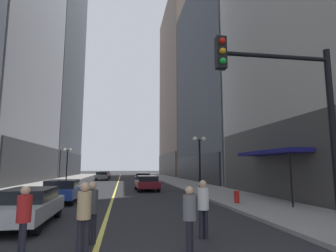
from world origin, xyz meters
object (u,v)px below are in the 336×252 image
(car_silver, at_px, (27,205))
(car_maroon, at_px, (147,183))
(car_grey, at_px, (102,175))
(pedestrian_in_tan_trench, at_px, (84,212))
(pedestrian_in_red_jacket, at_px, (24,215))
(pedestrian_in_grey_suit, at_px, (190,214))
(traffic_light_near_right, at_px, (297,108))
(car_navy, at_px, (142,178))
(car_red, at_px, (105,174))
(street_lamp_right_mid, at_px, (200,152))
(car_blue, at_px, (62,190))
(pedestrian_in_white_shirt, at_px, (203,204))
(street_lamp_left_far, at_px, (67,158))
(pedestrian_with_orange_bag, at_px, (92,207))
(fire_hydrant_right, at_px, (237,198))

(car_silver, bearing_deg, car_maroon, 68.37)
(car_grey, relative_size, pedestrian_in_tan_trench, 2.57)
(pedestrian_in_red_jacket, bearing_deg, pedestrian_in_grey_suit, -4.42)
(pedestrian_in_red_jacket, relative_size, pedestrian_in_tan_trench, 0.95)
(car_grey, height_order, pedestrian_in_red_jacket, pedestrian_in_red_jacket)
(pedestrian_in_grey_suit, distance_m, traffic_light_near_right, 4.11)
(car_navy, height_order, pedestrian_in_red_jacket, pedestrian_in_red_jacket)
(car_red, height_order, pedestrian_in_grey_suit, pedestrian_in_grey_suit)
(car_maroon, distance_m, car_grey, 21.31)
(pedestrian_in_red_jacket, height_order, street_lamp_right_mid, street_lamp_right_mid)
(car_blue, xyz_separation_m, pedestrian_in_red_jacket, (1.28, -10.65, 0.25))
(car_silver, bearing_deg, pedestrian_in_white_shirt, -25.60)
(car_maroon, distance_m, car_red, 28.23)
(car_navy, height_order, pedestrian_in_white_shirt, pedestrian_in_white_shirt)
(pedestrian_in_tan_trench, xyz_separation_m, street_lamp_right_mid, (6.69, 13.45, 2.23))
(pedestrian_in_grey_suit, xyz_separation_m, street_lamp_left_far, (-8.75, 30.27, 2.30))
(car_silver, height_order, car_red, same)
(car_navy, xyz_separation_m, street_lamp_left_far, (-9.48, 1.45, 2.54))
(car_silver, bearing_deg, car_blue, 91.35)
(pedestrian_in_red_jacket, height_order, pedestrian_in_grey_suit, pedestrian_in_red_jacket)
(car_red, bearing_deg, car_blue, -90.53)
(car_red, relative_size, street_lamp_left_far, 0.95)
(pedestrian_in_white_shirt, height_order, street_lamp_right_mid, street_lamp_right_mid)
(pedestrian_with_orange_bag, distance_m, fire_hydrant_right, 9.81)
(car_red, distance_m, pedestrian_in_white_shirt, 45.05)
(car_silver, distance_m, car_navy, 25.31)
(car_blue, xyz_separation_m, traffic_light_near_right, (8.34, -11.23, 3.02))
(car_blue, height_order, pedestrian_in_grey_suit, pedestrian_in_grey_suit)
(car_red, height_order, fire_hydrant_right, car_red)
(car_blue, bearing_deg, car_maroon, 52.01)
(car_silver, relative_size, pedestrian_in_grey_suit, 2.76)
(car_silver, height_order, car_maroon, same)
(pedestrian_with_orange_bag, height_order, street_lamp_left_far, street_lamp_left_far)
(car_grey, height_order, pedestrian_in_white_shirt, pedestrian_in_white_shirt)
(car_blue, height_order, car_red, same)
(car_silver, xyz_separation_m, pedestrian_in_white_shirt, (5.93, -2.84, 0.29))
(pedestrian_in_tan_trench, height_order, fire_hydrant_right, pedestrian_in_tan_trench)
(car_blue, distance_m, pedestrian_with_orange_bag, 10.12)
(car_red, distance_m, street_lamp_left_far, 16.41)
(car_red, xyz_separation_m, pedestrian_in_grey_suit, (5.01, -46.05, 0.24))
(car_blue, height_order, pedestrian_in_red_jacket, pedestrian_in_red_jacket)
(car_grey, distance_m, street_lamp_left_far, 9.80)
(car_silver, distance_m, traffic_light_near_right, 9.80)
(pedestrian_in_tan_trench, height_order, pedestrian_in_grey_suit, pedestrian_in_tan_trench)
(car_silver, height_order, fire_hydrant_right, car_silver)
(car_maroon, distance_m, pedestrian_in_red_jacket, 18.58)
(pedestrian_in_white_shirt, xyz_separation_m, fire_hydrant_right, (3.80, 6.60, -0.61))
(pedestrian_in_grey_suit, xyz_separation_m, fire_hydrant_right, (4.55, 7.97, -0.56))
(pedestrian_in_tan_trench, bearing_deg, traffic_light_near_right, -5.38)
(car_silver, height_order, pedestrian_with_orange_bag, pedestrian_with_orange_bag)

